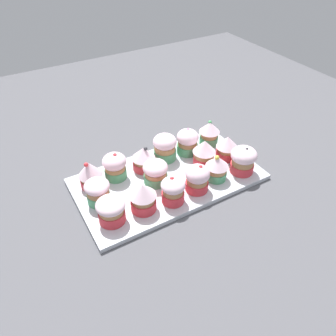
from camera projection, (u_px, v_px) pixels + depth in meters
ground_plane at (168, 185)px, 85.60cm from camera, size 180.00×180.00×3.00cm
baking_tray at (168, 179)px, 84.27cm from camera, size 46.60×25.36×1.20cm
cupcake_0 at (111, 210)px, 70.58cm from camera, size 6.48×6.48×6.22cm
cupcake_1 at (143, 197)px, 72.91cm from camera, size 6.16×6.16×7.42cm
cupcake_2 at (173, 190)px, 75.17cm from camera, size 5.64×5.64×6.91cm
cupcake_3 at (197, 178)px, 78.20cm from camera, size 5.90×5.90×7.29cm
cupcake_4 at (217, 167)px, 81.37cm from camera, size 5.80×5.80×7.15cm
cupcake_5 at (243, 159)px, 83.40cm from camera, size 6.69×6.69×7.53cm
cupcake_6 at (98, 191)px, 74.98cm from camera, size 5.88×5.88×6.38cm
cupcake_7 at (156, 172)px, 80.23cm from camera, size 6.17×6.17×6.41cm
cupcake_8 at (205, 153)px, 85.40cm from camera, size 6.02×6.02×7.40cm
cupcake_9 at (227, 147)px, 88.03cm from camera, size 5.78×5.78×6.83cm
cupcake_10 at (90, 174)px, 79.03cm from camera, size 5.84×5.84×7.59cm
cupcake_11 at (115, 166)px, 81.65cm from camera, size 6.01×6.01×7.40cm
cupcake_12 at (144, 158)px, 84.49cm from camera, size 6.09×6.09×6.88cm
cupcake_13 at (165, 147)px, 87.71cm from camera, size 6.31×6.31×7.41cm
cupcake_14 at (188, 141)px, 89.97cm from camera, size 6.01×6.01×7.41cm
cupcake_15 at (209, 133)px, 93.00cm from camera, size 5.87×5.87×7.53cm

